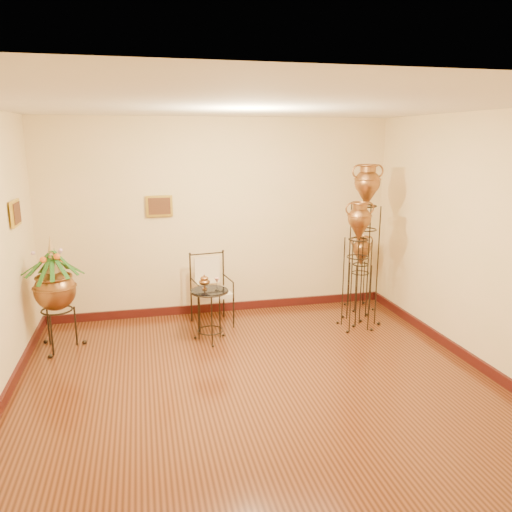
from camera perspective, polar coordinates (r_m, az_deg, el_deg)
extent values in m
plane|color=brown|center=(5.27, 0.56, -15.11)|extent=(5.00, 5.00, 0.00)
cube|color=#3D100E|center=(7.48, -3.93, -5.84)|extent=(5.00, 0.04, 0.12)
cube|color=#3D100E|center=(6.25, 23.69, -10.95)|extent=(0.04, 5.00, 0.12)
cube|color=gold|center=(7.03, -10.99, 5.62)|extent=(0.36, 0.03, 0.29)
cube|color=gold|center=(6.16, -25.79, 4.44)|extent=(0.03, 0.36, 0.29)
cube|color=beige|center=(6.85, -5.07, -4.28)|extent=(0.53, 0.50, 0.05)
cube|color=beige|center=(6.77, -5.12, -2.04)|extent=(0.36, 0.08, 0.38)
cylinder|color=black|center=(6.24, -5.34, -3.96)|extent=(0.46, 0.46, 0.01)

